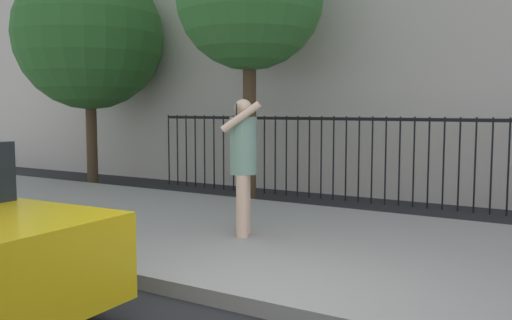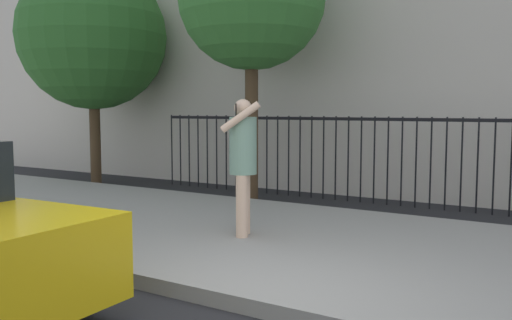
# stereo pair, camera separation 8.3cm
# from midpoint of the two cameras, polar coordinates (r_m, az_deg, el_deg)

# --- Properties ---
(ground_plane) EXTENTS (60.00, 60.00, 0.00)m
(ground_plane) POSITION_cam_midpoint_polar(r_m,az_deg,el_deg) (4.82, -0.54, -15.84)
(ground_plane) COLOR black
(sidewalk) EXTENTS (28.00, 4.40, 0.15)m
(sidewalk) POSITION_cam_midpoint_polar(r_m,az_deg,el_deg) (6.67, 9.74, -9.22)
(sidewalk) COLOR gray
(sidewalk) RESTS_ON ground
(iron_fence) EXTENTS (12.03, 0.04, 1.60)m
(iron_fence) POSITION_cam_midpoint_polar(r_m,az_deg,el_deg) (10.02, 17.80, 0.92)
(iron_fence) COLOR black
(iron_fence) RESTS_ON ground
(pedestrian_on_phone) EXTENTS (0.57, 0.72, 1.71)m
(pedestrian_on_phone) POSITION_cam_midpoint_polar(r_m,az_deg,el_deg) (6.92, -1.63, 0.35)
(pedestrian_on_phone) COLOR beige
(pedestrian_on_phone) RESTS_ON sidewalk
(street_tree_near) EXTENTS (3.36, 3.36, 5.08)m
(street_tree_near) POSITION_cam_midpoint_polar(r_m,az_deg,el_deg) (13.48, -16.95, 12.09)
(street_tree_near) COLOR #4C3823
(street_tree_near) RESTS_ON ground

